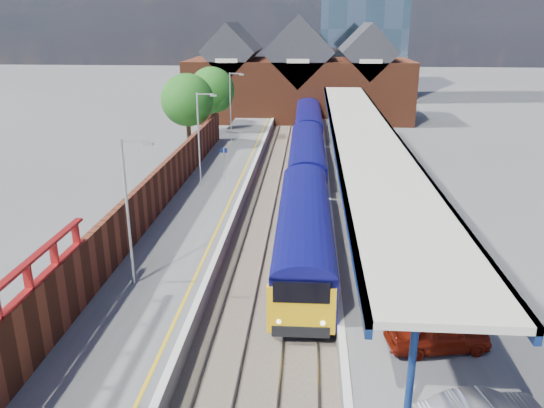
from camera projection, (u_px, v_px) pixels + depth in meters
The scene contains 21 objects.
ground at pixel (290, 172), 47.77m from camera, with size 240.00×240.00×0.00m, color #5B5B5E.
ballast_bed at pixel (285, 208), 38.33m from camera, with size 6.00×76.00×0.06m, color #473D33.
rails at pixel (285, 207), 38.30m from camera, with size 4.51×76.00×0.14m.
left_platform at pixel (209, 200), 38.55m from camera, with size 5.00×76.00×1.00m, color #565659.
right_platform at pixel (369, 204), 37.77m from camera, with size 6.00×76.00×1.00m, color #565659.
coping_left at pixel (241, 194), 38.22m from camera, with size 0.30×76.00×0.05m, color silver.
coping_right at pixel (329, 196), 37.79m from camera, with size 0.30×76.00×0.05m, color silver.
yellow_line at pixel (233, 194), 38.27m from camera, with size 0.14×76.00×0.01m, color yellow.
train at pixel (308, 136), 52.29m from camera, with size 2.97×65.93×3.45m.
canopy at pixel (363, 133), 38.09m from camera, with size 4.50×52.00×4.48m.
lamp_post_b at pixel (130, 204), 23.95m from camera, with size 1.48×0.18×7.00m.
lamp_post_c at pixel (200, 134), 39.03m from camera, with size 1.48×0.18×7.00m.
lamp_post_d at pixel (232, 103), 54.12m from camera, with size 1.48×0.18×7.00m.
platform_sign at pixel (224, 158), 41.58m from camera, with size 0.55×0.08×2.50m.
brick_wall at pixel (146, 203), 32.00m from camera, with size 0.35×50.00×3.86m.
station_building at pixel (299, 79), 72.40m from camera, with size 30.00×12.12×13.78m.
tree_near at pixel (189, 102), 52.30m from camera, with size 5.20×5.20×8.10m.
tree_far at pixel (213, 92), 59.78m from camera, with size 5.20×5.20×8.10m.
parked_car_red at pixel (438, 333), 20.05m from camera, with size 1.57×3.91×1.33m, color maroon.
parked_car_dark at pixel (419, 214), 32.57m from camera, with size 1.76×4.32×1.26m, color black.
parked_car_blue at pixel (393, 169), 42.44m from camera, with size 2.18×4.73×1.31m, color navy.
Camera 1 is at (1.69, -16.11, 12.81)m, focal length 35.00 mm.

